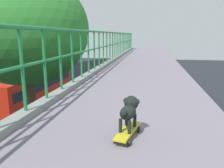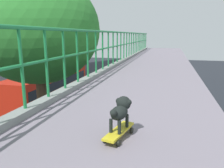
{
  "view_description": "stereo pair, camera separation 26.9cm",
  "coord_description": "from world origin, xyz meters",
  "px_view_note": "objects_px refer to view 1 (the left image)",
  "views": [
    {
      "loc": [
        1.38,
        0.18,
        6.28
      ],
      "look_at": [
        0.78,
        3.54,
        5.52
      ],
      "focal_mm": 35.71,
      "sensor_mm": 36.0,
      "label": 1
    },
    {
      "loc": [
        1.64,
        0.23,
        6.28
      ],
      "look_at": [
        0.78,
        3.54,
        5.52
      ],
      "focal_mm": 35.71,
      "sensor_mm": 36.0,
      "label": 2
    }
  ],
  "objects_px": {
    "toy_skateboard": "(128,131)",
    "small_dog": "(129,109)",
    "city_bus": "(34,87)",
    "car_red_taxi_fifth": "(2,167)"
  },
  "relations": [
    {
      "from": "toy_skateboard",
      "to": "small_dog",
      "type": "height_order",
      "value": "small_dog"
    },
    {
      "from": "toy_skateboard",
      "to": "small_dog",
      "type": "distance_m",
      "value": 0.24
    },
    {
      "from": "city_bus",
      "to": "car_red_taxi_fifth",
      "type": "bearing_deg",
      "value": -68.65
    },
    {
      "from": "city_bus",
      "to": "toy_skateboard",
      "type": "bearing_deg",
      "value": -57.35
    },
    {
      "from": "car_red_taxi_fifth",
      "to": "small_dog",
      "type": "height_order",
      "value": "small_dog"
    },
    {
      "from": "car_red_taxi_fifth",
      "to": "city_bus",
      "type": "xyz_separation_m",
      "value": [
        -3.89,
        9.94,
        1.05
      ]
    },
    {
      "from": "city_bus",
      "to": "toy_skateboard",
      "type": "relative_size",
      "value": 19.93
    },
    {
      "from": "toy_skateboard",
      "to": "car_red_taxi_fifth",
      "type": "bearing_deg",
      "value": 137.66
    },
    {
      "from": "car_red_taxi_fifth",
      "to": "toy_skateboard",
      "type": "xyz_separation_m",
      "value": [
        5.97,
        -5.44,
        4.57
      ]
    },
    {
      "from": "car_red_taxi_fifth",
      "to": "small_dog",
      "type": "distance_m",
      "value": 9.37
    }
  ]
}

